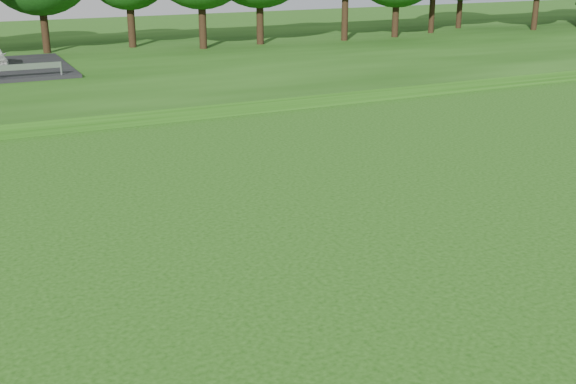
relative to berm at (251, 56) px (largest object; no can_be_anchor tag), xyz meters
name	(u,v)px	position (x,y,z in m)	size (l,w,h in m)	color
berm	(251,56)	(0.00, 0.00, 0.00)	(130.00, 30.00, 0.60)	#18400C
walking_path	(362,98)	(0.00, -14.00, -0.28)	(130.00, 1.60, 0.04)	gray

